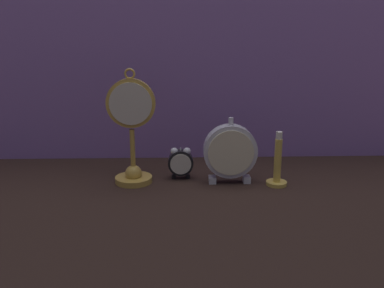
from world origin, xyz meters
name	(u,v)px	position (x,y,z in m)	size (l,w,h in m)	color
ground_plane	(193,193)	(0.00, 0.00, 0.00)	(4.00, 4.00, 0.00)	black
fabric_backdrop_drape	(190,54)	(0.00, 0.33, 0.34)	(1.64, 0.01, 0.68)	#8460A8
pocket_watch_on_stand	(132,136)	(-0.17, 0.09, 0.14)	(0.13, 0.10, 0.32)	gold
alarm_clock_twin_bell	(181,162)	(-0.03, 0.11, 0.05)	(0.07, 0.03, 0.09)	black
mantel_clock_silver	(230,152)	(0.11, 0.08, 0.09)	(0.15, 0.04, 0.19)	silver
brass_candlestick	(277,167)	(0.24, 0.05, 0.05)	(0.06, 0.06, 0.15)	gold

